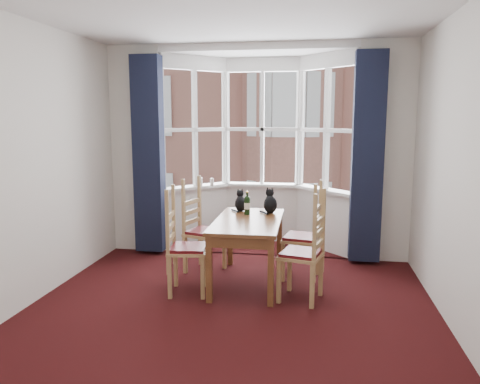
% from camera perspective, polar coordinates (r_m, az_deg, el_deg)
% --- Properties ---
extents(floor, '(4.50, 4.50, 0.00)m').
position_cam_1_polar(floor, '(4.39, -2.03, -15.90)').
color(floor, black).
rests_on(floor, ground).
extents(wall_left, '(0.00, 4.50, 4.50)m').
position_cam_1_polar(wall_left, '(4.81, -26.23, 2.75)').
color(wall_left, silver).
rests_on(wall_left, floor).
extents(wall_right, '(0.00, 4.50, 4.50)m').
position_cam_1_polar(wall_right, '(4.11, 26.36, 1.79)').
color(wall_right, silver).
rests_on(wall_right, floor).
extents(wall_near, '(4.00, 0.00, 4.00)m').
position_cam_1_polar(wall_near, '(1.88, -15.77, -5.33)').
color(wall_near, silver).
rests_on(wall_near, floor).
extents(wall_back_pier_left, '(0.70, 0.12, 2.80)m').
position_cam_1_polar(wall_back_pier_left, '(6.63, -12.41, 4.99)').
color(wall_back_pier_left, silver).
rests_on(wall_back_pier_left, floor).
extents(wall_back_pier_right, '(0.70, 0.12, 2.80)m').
position_cam_1_polar(wall_back_pier_right, '(6.23, 17.23, 4.53)').
color(wall_back_pier_right, silver).
rests_on(wall_back_pier_right, floor).
extents(bay_window, '(2.76, 0.94, 2.80)m').
position_cam_1_polar(bay_window, '(6.71, 2.49, 5.24)').
color(bay_window, white).
rests_on(bay_window, floor).
extents(curtain_left, '(0.38, 0.22, 2.60)m').
position_cam_1_polar(curtain_left, '(6.38, -11.06, 4.43)').
color(curtain_left, '#161B32').
rests_on(curtain_left, floor).
extents(curtain_right, '(0.38, 0.22, 2.60)m').
position_cam_1_polar(curtain_right, '(6.02, 15.27, 4.00)').
color(curtain_right, '#161B32').
rests_on(curtain_right, floor).
extents(dining_table, '(0.73, 1.35, 0.73)m').
position_cam_1_polar(dining_table, '(5.21, 0.99, -4.40)').
color(dining_table, brown).
rests_on(dining_table, floor).
extents(chair_left_near, '(0.45, 0.47, 0.92)m').
position_cam_1_polar(chair_left_near, '(5.01, -7.37, -6.97)').
color(chair_left_near, tan).
rests_on(chair_left_near, floor).
extents(chair_left_far, '(0.51, 0.52, 0.92)m').
position_cam_1_polar(chair_left_far, '(5.72, -5.10, -4.90)').
color(chair_left_far, tan).
rests_on(chair_left_far, floor).
extents(chair_right_near, '(0.49, 0.50, 0.92)m').
position_cam_1_polar(chair_right_near, '(4.80, 8.49, -7.72)').
color(chair_right_near, tan).
rests_on(chair_right_near, floor).
extents(chair_right_far, '(0.47, 0.48, 0.92)m').
position_cam_1_polar(chair_right_far, '(5.43, 8.44, -5.72)').
color(chair_right_far, tan).
rests_on(chair_right_far, floor).
extents(cat_left, '(0.18, 0.22, 0.27)m').
position_cam_1_polar(cat_left, '(5.65, 0.07, -1.29)').
color(cat_left, black).
rests_on(cat_left, dining_table).
extents(cat_right, '(0.20, 0.25, 0.31)m').
position_cam_1_polar(cat_right, '(5.55, 3.71, -1.37)').
color(cat_right, black).
rests_on(cat_right, dining_table).
extents(wine_bottle, '(0.07, 0.07, 0.27)m').
position_cam_1_polar(wine_bottle, '(5.44, 0.88, -1.52)').
color(wine_bottle, black).
rests_on(wine_bottle, dining_table).
extents(candle_tall, '(0.06, 0.06, 0.12)m').
position_cam_1_polar(candle_tall, '(6.76, -4.86, 1.25)').
color(candle_tall, white).
rests_on(candle_tall, bay_window).
extents(candle_short, '(0.06, 0.06, 0.11)m').
position_cam_1_polar(candle_short, '(6.76, -3.45, 1.21)').
color(candle_short, white).
rests_on(candle_short, bay_window).
extents(street, '(80.00, 80.00, 0.00)m').
position_cam_1_polar(street, '(37.00, 7.78, -3.17)').
color(street, '#333335').
rests_on(street, ground).
extents(tenement_building, '(18.40, 7.80, 15.20)m').
position_cam_1_polar(tenement_building, '(17.93, 6.76, 8.28)').
color(tenement_building, '#AA6958').
rests_on(tenement_building, street).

